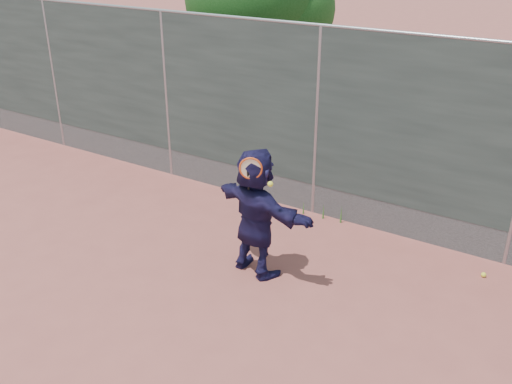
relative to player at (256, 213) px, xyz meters
The scene contains 6 objects.
ground 1.75m from the player, 95.64° to the right, with size 80.00×80.00×0.00m, color #9E4C42.
player is the anchor object (origin of this frame).
ball_ground 3.18m from the player, 29.03° to the left, with size 0.07×0.07×0.07m, color yellow.
fence 2.12m from the player, 94.24° to the left, with size 20.00×0.06×3.03m.
swing_action 0.71m from the player, 68.97° to the right, with size 0.49×0.19×0.51m.
weed_clump 2.03m from the player, 85.56° to the left, with size 0.68×0.07×0.30m.
Camera 1 is at (3.68, -4.12, 4.28)m, focal length 40.00 mm.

